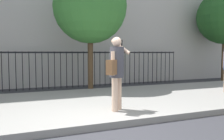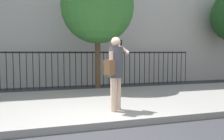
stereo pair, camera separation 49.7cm
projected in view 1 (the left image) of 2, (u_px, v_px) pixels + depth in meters
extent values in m
plane|color=#333338|center=(107.00, 130.00, 4.65)|extent=(60.00, 60.00, 0.00)
cube|color=gray|center=(79.00, 104.00, 6.68)|extent=(28.00, 4.40, 0.15)
cube|color=black|center=(57.00, 52.00, 9.99)|extent=(12.00, 0.04, 0.06)
cylinder|color=black|center=(2.00, 71.00, 9.23)|extent=(0.03, 0.03, 1.60)
cylinder|color=black|center=(9.00, 71.00, 9.32)|extent=(0.03, 0.03, 1.60)
cylinder|color=black|center=(16.00, 71.00, 9.42)|extent=(0.03, 0.03, 1.60)
cylinder|color=black|center=(23.00, 71.00, 9.52)|extent=(0.03, 0.03, 1.60)
cylinder|color=black|center=(29.00, 71.00, 9.61)|extent=(0.03, 0.03, 1.60)
cylinder|color=black|center=(36.00, 71.00, 9.71)|extent=(0.03, 0.03, 1.60)
cylinder|color=black|center=(42.00, 70.00, 9.80)|extent=(0.03, 0.03, 1.60)
cylinder|color=black|center=(48.00, 70.00, 9.90)|extent=(0.03, 0.03, 1.60)
cylinder|color=black|center=(55.00, 70.00, 10.00)|extent=(0.03, 0.03, 1.60)
cylinder|color=black|center=(61.00, 70.00, 10.09)|extent=(0.03, 0.03, 1.60)
cylinder|color=black|center=(67.00, 70.00, 10.19)|extent=(0.03, 0.03, 1.60)
cylinder|color=black|center=(72.00, 70.00, 10.28)|extent=(0.03, 0.03, 1.60)
cylinder|color=black|center=(78.00, 69.00, 10.38)|extent=(0.03, 0.03, 1.60)
cylinder|color=black|center=(84.00, 69.00, 10.48)|extent=(0.03, 0.03, 1.60)
cylinder|color=black|center=(89.00, 69.00, 10.57)|extent=(0.03, 0.03, 1.60)
cylinder|color=black|center=(95.00, 69.00, 10.67)|extent=(0.03, 0.03, 1.60)
cylinder|color=black|center=(100.00, 69.00, 10.76)|extent=(0.03, 0.03, 1.60)
cylinder|color=black|center=(105.00, 69.00, 10.86)|extent=(0.03, 0.03, 1.60)
cylinder|color=black|center=(110.00, 69.00, 10.96)|extent=(0.03, 0.03, 1.60)
cylinder|color=black|center=(115.00, 68.00, 11.05)|extent=(0.03, 0.03, 1.60)
cylinder|color=black|center=(120.00, 68.00, 11.15)|extent=(0.03, 0.03, 1.60)
cylinder|color=black|center=(125.00, 68.00, 11.24)|extent=(0.03, 0.03, 1.60)
cylinder|color=black|center=(130.00, 68.00, 11.34)|extent=(0.03, 0.03, 1.60)
cylinder|color=black|center=(134.00, 68.00, 11.44)|extent=(0.03, 0.03, 1.60)
cylinder|color=black|center=(139.00, 68.00, 11.53)|extent=(0.03, 0.03, 1.60)
cylinder|color=black|center=(144.00, 68.00, 11.63)|extent=(0.03, 0.03, 1.60)
cylinder|color=black|center=(148.00, 68.00, 11.72)|extent=(0.03, 0.03, 1.60)
cylinder|color=black|center=(153.00, 67.00, 11.82)|extent=(0.03, 0.03, 1.60)
cylinder|color=black|center=(157.00, 67.00, 11.92)|extent=(0.03, 0.03, 1.60)
cylinder|color=black|center=(161.00, 67.00, 12.01)|extent=(0.03, 0.03, 1.60)
cylinder|color=black|center=(165.00, 67.00, 12.11)|extent=(0.03, 0.03, 1.60)
cylinder|color=black|center=(169.00, 67.00, 12.21)|extent=(0.03, 0.03, 1.60)
cylinder|color=black|center=(173.00, 67.00, 12.30)|extent=(0.03, 0.03, 1.60)
cylinder|color=beige|center=(119.00, 93.00, 5.70)|extent=(0.15, 0.15, 0.80)
cylinder|color=beige|center=(115.00, 95.00, 5.53)|extent=(0.15, 0.15, 0.80)
cylinder|color=#3F3F47|center=(117.00, 62.00, 5.56)|extent=(0.48, 0.48, 0.73)
sphere|color=beige|center=(117.00, 42.00, 5.53)|extent=(0.23, 0.23, 0.23)
cylinder|color=beige|center=(120.00, 47.00, 5.71)|extent=(0.40, 0.44, 0.39)
cylinder|color=beige|center=(113.00, 63.00, 5.38)|extent=(0.09, 0.09, 0.56)
cube|color=black|center=(122.00, 43.00, 5.63)|extent=(0.06, 0.05, 0.15)
cube|color=brown|center=(112.00, 67.00, 5.34)|extent=(0.32, 0.30, 0.34)
cylinder|color=tan|center=(224.00, 60.00, 8.26)|extent=(0.09, 0.09, 0.56)
cylinder|color=#4C3823|center=(90.00, 60.00, 9.06)|extent=(0.21, 0.21, 2.52)
sphere|color=#387A33|center=(90.00, 6.00, 8.91)|extent=(2.81, 2.81, 2.81)
cylinder|color=#4C3823|center=(224.00, 57.00, 12.47)|extent=(0.21, 0.21, 2.64)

